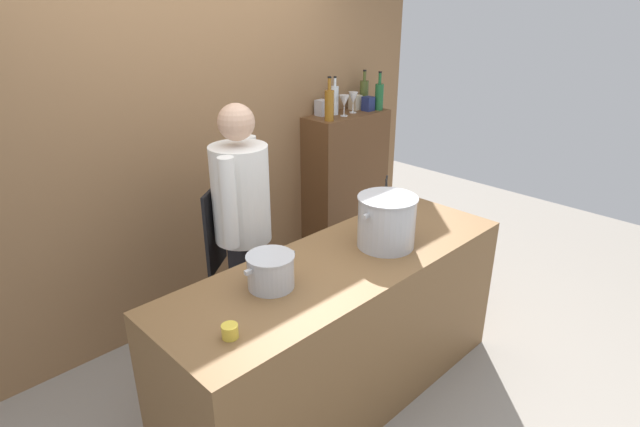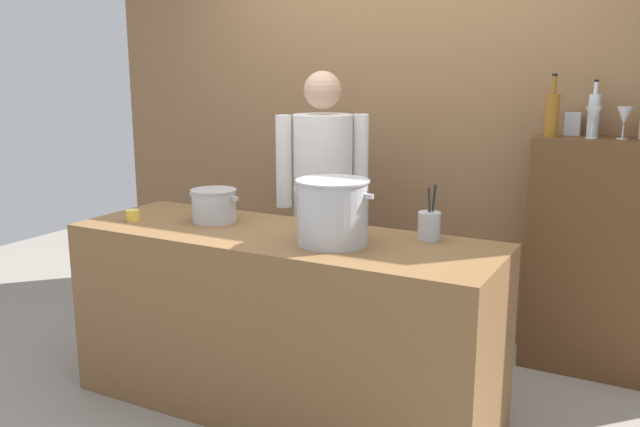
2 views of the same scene
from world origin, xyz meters
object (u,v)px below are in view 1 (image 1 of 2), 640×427
(wine_bottle_clear, at_px, (335,100))
(spice_tin_silver, at_px, (322,108))
(wine_bottle_olive, at_px, (364,93))
(stockpot_small, at_px, (271,271))
(chef, at_px, (242,220))
(spice_tin_navy, at_px, (368,104))
(stockpot_large, at_px, (387,222))
(wine_glass_tall, at_px, (353,98))
(wine_bottle_amber, at_px, (329,105))
(spice_tin_cream, at_px, (355,102))
(wine_glass_short, at_px, (344,101))
(utensil_crock, at_px, (387,204))
(wine_bottle_green, at_px, (379,96))
(butter_jar, at_px, (230,331))

(wine_bottle_clear, relative_size, spice_tin_silver, 2.42)
(wine_bottle_olive, bearing_deg, stockpot_small, -149.60)
(chef, height_order, spice_tin_silver, chef)
(spice_tin_navy, bearing_deg, wine_bottle_clear, 163.30)
(stockpot_large, bearing_deg, wine_glass_tall, 48.84)
(wine_bottle_amber, bearing_deg, spice_tin_cream, 17.33)
(wine_bottle_amber, xyz_separation_m, spice_tin_navy, (0.50, 0.03, -0.07))
(wine_bottle_amber, bearing_deg, spice_tin_silver, 62.99)
(wine_glass_short, bearing_deg, wine_glass_tall, 14.37)
(spice_tin_navy, bearing_deg, utensil_crock, -133.42)
(chef, distance_m, wine_bottle_amber, 1.33)
(wine_bottle_green, bearing_deg, spice_tin_silver, 161.02)
(chef, bearing_deg, spice_tin_silver, 168.11)
(wine_bottle_green, xyz_separation_m, wine_bottle_olive, (-0.01, 0.16, 0.00))
(stockpot_small, height_order, spice_tin_navy, spice_tin_navy)
(stockpot_small, height_order, wine_bottle_clear, wine_bottle_clear)
(wine_bottle_green, bearing_deg, chef, -166.88)
(stockpot_small, distance_m, wine_glass_tall, 2.17)
(spice_tin_cream, bearing_deg, wine_bottle_amber, -162.67)
(wine_bottle_amber, bearing_deg, wine_glass_tall, 11.15)
(wine_bottle_amber, relative_size, wine_glass_short, 1.99)
(wine_bottle_clear, distance_m, spice_tin_silver, 0.13)
(chef, bearing_deg, stockpot_small, 28.02)
(butter_jar, bearing_deg, spice_tin_cream, 30.97)
(wine_bottle_clear, bearing_deg, spice_tin_silver, 157.29)
(chef, distance_m, spice_tin_cream, 1.77)
(wine_bottle_clear, height_order, wine_glass_tall, wine_bottle_clear)
(utensil_crock, distance_m, spice_tin_cream, 1.37)
(stockpot_small, bearing_deg, wine_glass_tall, 31.60)
(wine_bottle_amber, bearing_deg, chef, -160.46)
(wine_glass_tall, bearing_deg, wine_bottle_olive, 20.39)
(butter_jar, height_order, wine_bottle_olive, wine_bottle_olive)
(spice_tin_cream, relative_size, spice_tin_navy, 1.04)
(wine_glass_short, height_order, spice_tin_silver, wine_glass_short)
(wine_glass_short, bearing_deg, spice_tin_silver, 129.24)
(spice_tin_silver, height_order, spice_tin_cream, spice_tin_silver)
(stockpot_large, distance_m, spice_tin_cream, 1.79)
(wine_glass_short, relative_size, spice_tin_navy, 1.44)
(wine_glass_short, bearing_deg, butter_jar, -148.15)
(spice_tin_cream, height_order, spice_tin_navy, spice_tin_cream)
(utensil_crock, distance_m, wine_glass_short, 1.17)
(wine_bottle_green, height_order, wine_bottle_amber, wine_bottle_amber)
(utensil_crock, distance_m, spice_tin_navy, 1.32)
(wine_bottle_clear, relative_size, spice_tin_cream, 2.51)
(stockpot_small, relative_size, utensil_crock, 1.16)
(wine_glass_short, height_order, spice_tin_navy, wine_glass_short)
(wine_bottle_clear, bearing_deg, spice_tin_navy, -16.70)
(wine_bottle_clear, height_order, spice_tin_silver, wine_bottle_clear)
(wine_bottle_green, relative_size, wine_bottle_olive, 1.00)
(stockpot_large, xyz_separation_m, spice_tin_navy, (1.22, 1.19, 0.32))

